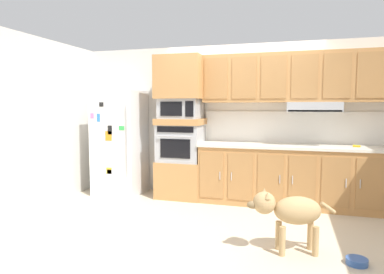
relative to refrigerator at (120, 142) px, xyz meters
The scene contains 16 objects.
ground_plane 2.31m from the refrigerator, 18.53° to the right, with size 9.60×9.60×0.00m, color beige.
back_kitchen_wall 2.11m from the refrigerator, 11.98° to the left, with size 6.20×0.12×2.50m, color silver.
side_panel_left 1.09m from the refrigerator, 138.65° to the right, with size 0.12×7.10×2.50m, color silver.
refrigerator is the anchor object (origin of this frame).
oven_base_cabinet 1.23m from the refrigerator, ahead, with size 0.74×0.62×0.60m, color #B77F47.
built_in_oven 1.08m from the refrigerator, ahead, with size 0.70×0.62×0.60m.
appliance_mid_shelf 1.14m from the refrigerator, ahead, with size 0.74×0.62×0.10m, color #B77F47.
microwave 1.23m from the refrigerator, ahead, with size 0.64×0.54×0.32m.
appliance_upper_cabinet 1.53m from the refrigerator, ahead, with size 0.74×0.62×0.68m, color #B77F47.
lower_cabinet_run 3.02m from the refrigerator, ahead, with size 3.06×0.63×0.88m.
countertop_slab 2.98m from the refrigerator, ahead, with size 3.10×0.64×0.04m, color silver.
backsplash_panel 3.02m from the refrigerator, ahead, with size 3.10×0.02×0.50m, color silver.
upper_cabinet_with_hood 3.17m from the refrigerator, ahead, with size 3.06×0.48×0.88m.
screwdriver 3.72m from the refrigerator, ahead, with size 0.15×0.16×0.03m.
dog 3.31m from the refrigerator, 30.76° to the right, with size 0.89×0.41×0.66m.
dog_food_bowl 3.97m from the refrigerator, 27.24° to the right, with size 0.20×0.20×0.06m.
Camera 1 is at (0.79, -4.51, 1.50)m, focal length 31.72 mm.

